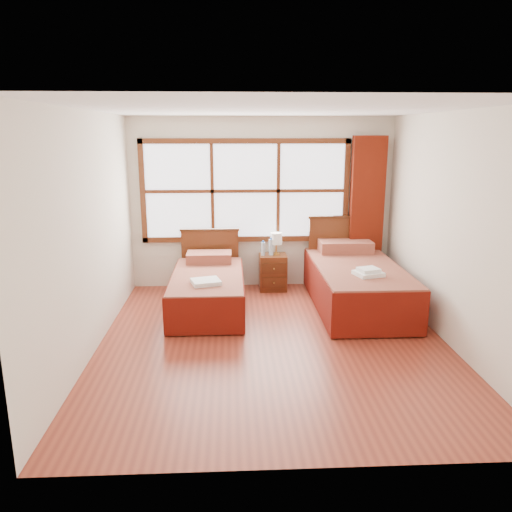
{
  "coord_description": "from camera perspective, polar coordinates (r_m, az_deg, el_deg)",
  "views": [
    {
      "loc": [
        -0.47,
        -5.36,
        2.37
      ],
      "look_at": [
        -0.16,
        0.7,
        0.86
      ],
      "focal_mm": 35.0,
      "sensor_mm": 36.0,
      "label": 1
    }
  ],
  "objects": [
    {
      "name": "window",
      "position": [
        7.62,
        -1.22,
        7.44
      ],
      "size": [
        3.16,
        0.06,
        1.56
      ],
      "color": "white",
      "rests_on": "wall_back"
    },
    {
      "name": "curtain",
      "position": [
        7.84,
        12.5,
        4.87
      ],
      "size": [
        0.5,
        0.16,
        2.3
      ],
      "primitive_type": "cube",
      "color": "#68190A",
      "rests_on": "wall_back"
    },
    {
      "name": "floor",
      "position": [
        5.88,
        1.97,
        -9.79
      ],
      "size": [
        4.5,
        4.5,
        0.0
      ],
      "primitive_type": "plane",
      "color": "#933924",
      "rests_on": "ground"
    },
    {
      "name": "bottle_far",
      "position": [
        7.57,
        1.73,
        1.05
      ],
      "size": [
        0.07,
        0.07,
        0.27
      ],
      "color": "silver",
      "rests_on": "nightstand"
    },
    {
      "name": "wall_back",
      "position": [
        7.7,
        0.65,
        6.01
      ],
      "size": [
        4.0,
        0.0,
        4.0
      ],
      "primitive_type": "plane",
      "rotation": [
        1.57,
        0.0,
        0.0
      ],
      "color": "silver",
      "rests_on": "floor"
    },
    {
      "name": "bed_right",
      "position": [
        7.07,
        11.34,
        -2.95
      ],
      "size": [
        1.15,
        2.23,
        1.12
      ],
      "color": "#401F0D",
      "rests_on": "floor"
    },
    {
      "name": "ceiling",
      "position": [
        5.38,
        2.21,
        16.44
      ],
      "size": [
        4.5,
        4.5,
        0.0
      ],
      "primitive_type": "plane",
      "rotation": [
        3.14,
        0.0,
        0.0
      ],
      "color": "white",
      "rests_on": "wall_back"
    },
    {
      "name": "nightstand",
      "position": [
        7.67,
        1.93,
        -1.86
      ],
      "size": [
        0.41,
        0.41,
        0.55
      ],
      "color": "#582913",
      "rests_on": "floor"
    },
    {
      "name": "wall_right",
      "position": [
        6.0,
        21.52,
        2.74
      ],
      "size": [
        0.0,
        4.5,
        4.5
      ],
      "primitive_type": "plane",
      "rotation": [
        1.57,
        0.0,
        -1.57
      ],
      "color": "silver",
      "rests_on": "floor"
    },
    {
      "name": "lamp",
      "position": [
        7.58,
        2.33,
        1.94
      ],
      "size": [
        0.17,
        0.17,
        0.34
      ],
      "color": "gold",
      "rests_on": "nightstand"
    },
    {
      "name": "wall_left",
      "position": [
        5.67,
        -18.5,
        2.41
      ],
      "size": [
        0.0,
        4.5,
        4.5
      ],
      "primitive_type": "plane",
      "rotation": [
        1.57,
        0.0,
        1.57
      ],
      "color": "silver",
      "rests_on": "floor"
    },
    {
      "name": "towels_right",
      "position": [
        6.48,
        12.73,
        -1.83
      ],
      "size": [
        0.4,
        0.37,
        0.1
      ],
      "rotation": [
        0.0,
        0.0,
        0.29
      ],
      "color": "white",
      "rests_on": "bed_right"
    },
    {
      "name": "towels_left",
      "position": [
        6.34,
        -5.75,
        -2.95
      ],
      "size": [
        0.42,
        0.39,
        0.05
      ],
      "rotation": [
        0.0,
        0.0,
        0.28
      ],
      "color": "white",
      "rests_on": "bed_left"
    },
    {
      "name": "bed_left",
      "position": [
        6.89,
        -5.52,
        -3.67
      ],
      "size": [
        0.97,
        1.99,
        0.94
      ],
      "color": "#401F0D",
      "rests_on": "floor"
    },
    {
      "name": "bottle_near",
      "position": [
        7.54,
        0.81,
        0.84
      ],
      "size": [
        0.06,
        0.06,
        0.23
      ],
      "color": "silver",
      "rests_on": "nightstand"
    }
  ]
}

